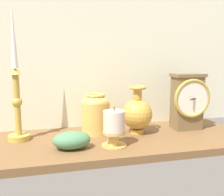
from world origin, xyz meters
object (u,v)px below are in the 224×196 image
Objects in this scene: candlestick_tall_left at (16,91)px; brass_vase_bulbous at (137,113)px; brass_vase_jar at (96,113)px; mantel_clock at (188,101)px; pillar_candle_front at (114,127)px.

candlestick_tall_left reaches higher than brass_vase_bulbous.
candlestick_tall_left is 2.63× the size of brass_vase_bulbous.
candlestick_tall_left is 28.05cm from brass_vase_jar.
mantel_clock is 1.47× the size of brass_vase_jar.
mantel_clock is at bearing -5.02° from brass_vase_jar.
brass_vase_bulbous is at bearing -13.70° from brass_vase_jar.
pillar_candle_front is (-11.66, -11.37, -1.20)cm from brass_vase_bulbous.
candlestick_tall_left is at bearing 155.34° from pillar_candle_front.
candlestick_tall_left is 3.13× the size of brass_vase_jar.
candlestick_tall_left is (-61.66, 1.70, 5.51)cm from mantel_clock.
mantel_clock is 61.93cm from candlestick_tall_left.
mantel_clock reaches higher than pillar_candle_front.
mantel_clock reaches higher than brass_vase_jar.
brass_vase_jar is at bearing 3.00° from candlestick_tall_left.
mantel_clock is 0.47× the size of candlestick_tall_left.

